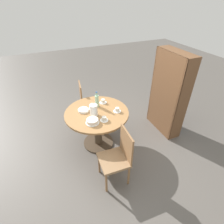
# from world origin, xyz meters

# --- Properties ---
(ground_plane) EXTENTS (14.00, 14.00, 0.00)m
(ground_plane) POSITION_xyz_m (0.00, 0.00, 0.00)
(ground_plane) COLOR #56514C
(dining_table) EXTENTS (1.13, 1.13, 0.75)m
(dining_table) POSITION_xyz_m (0.00, 0.00, 0.55)
(dining_table) COLOR #473828
(dining_table) RESTS_ON ground_plane
(chair_a) EXTENTS (0.44, 0.44, 0.92)m
(chair_a) POSITION_xyz_m (0.85, 0.02, 0.49)
(chair_a) COLOR olive
(chair_a) RESTS_ON ground_plane
(chair_b) EXTENTS (0.48, 0.48, 0.92)m
(chair_b) POSITION_xyz_m (-0.84, 0.07, 0.49)
(chair_b) COLOR olive
(chair_b) RESTS_ON ground_plane
(bookshelf) EXTENTS (0.80, 0.28, 1.67)m
(bookshelf) POSITION_xyz_m (0.09, 1.45, 0.83)
(bookshelf) COLOR brown
(bookshelf) RESTS_ON ground_plane
(coffee_pot) EXTENTS (0.13, 0.13, 0.25)m
(coffee_pot) POSITION_xyz_m (0.07, -0.07, 0.86)
(coffee_pot) COLOR white
(coffee_pot) RESTS_ON dining_table
(water_bottle) EXTENTS (0.07, 0.07, 0.30)m
(water_bottle) POSITION_xyz_m (-0.18, 0.07, 0.87)
(water_bottle) COLOR #99C6A3
(water_bottle) RESTS_ON dining_table
(cake_main) EXTENTS (0.22, 0.22, 0.07)m
(cake_main) POSITION_xyz_m (0.26, -0.16, 0.78)
(cake_main) COLOR white
(cake_main) RESTS_ON dining_table
(cup_a) EXTENTS (0.14, 0.14, 0.07)m
(cup_a) POSITION_xyz_m (0.12, 0.34, 0.78)
(cup_a) COLOR white
(cup_a) RESTS_ON dining_table
(cup_b) EXTENTS (0.14, 0.14, 0.07)m
(cup_b) POSITION_xyz_m (-0.24, 0.21, 0.78)
(cup_b) COLOR white
(cup_b) RESTS_ON dining_table
(cup_c) EXTENTS (0.14, 0.14, 0.07)m
(cup_c) POSITION_xyz_m (0.28, 0.03, 0.78)
(cup_c) COLOR white
(cup_c) RESTS_ON dining_table
(plate_stack) EXTENTS (0.19, 0.19, 0.04)m
(plate_stack) POSITION_xyz_m (-0.12, -0.20, 0.77)
(plate_stack) COLOR white
(plate_stack) RESTS_ON dining_table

